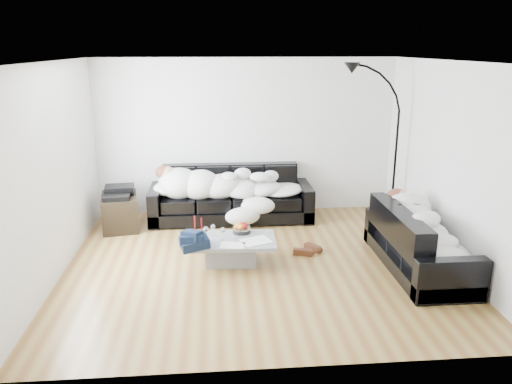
{
  "coord_description": "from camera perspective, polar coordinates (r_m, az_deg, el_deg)",
  "views": [
    {
      "loc": [
        -0.55,
        -6.06,
        2.78
      ],
      "look_at": [
        0.0,
        0.3,
        0.9
      ],
      "focal_mm": 35.0,
      "sensor_mm": 36.0,
      "label": 1
    }
  ],
  "objects": [
    {
      "name": "sleeper_back",
      "position": [
        8.1,
        -2.88,
        1.1
      ],
      "size": [
        2.23,
        0.77,
        0.45
      ],
      "primitive_type": null,
      "color": "silver",
      "rests_on": "sofa_back"
    },
    {
      "name": "newspaper_a",
      "position": [
        6.48,
        -0.01,
        -5.59
      ],
      "size": [
        0.45,
        0.4,
        0.01
      ],
      "primitive_type": "cube",
      "rotation": [
        0.0,
        0.0,
        0.38
      ],
      "color": "silver",
      "rests_on": "coffee_table"
    },
    {
      "name": "wall_right",
      "position": [
        6.94,
        21.29,
        2.97
      ],
      "size": [
        0.02,
        4.5,
        2.6
      ],
      "primitive_type": "cube",
      "color": "silver",
      "rests_on": "ground"
    },
    {
      "name": "stereo",
      "position": [
        8.04,
        -15.45,
        0.06
      ],
      "size": [
        0.47,
        0.39,
        0.13
      ],
      "primitive_type": "cube",
      "rotation": [
        0.0,
        0.0,
        0.11
      ],
      "color": "black",
      "rests_on": "av_cabinet"
    },
    {
      "name": "newspaper_b",
      "position": [
        6.35,
        -2.7,
        -6.08
      ],
      "size": [
        0.34,
        0.27,
        0.01
      ],
      "primitive_type": "cube",
      "rotation": [
        0.0,
        0.0,
        -0.18
      ],
      "color": "silver",
      "rests_on": "coffee_table"
    },
    {
      "name": "shoes",
      "position": [
        7.02,
        5.89,
        -6.57
      ],
      "size": [
        0.52,
        0.48,
        0.1
      ],
      "primitive_type": null,
      "rotation": [
        0.0,
        0.0,
        -0.51
      ],
      "color": "#472311",
      "rests_on": "ground"
    },
    {
      "name": "wine_glass_b",
      "position": [
        6.55,
        -5.74,
        -4.68
      ],
      "size": [
        0.08,
        0.08,
        0.18
      ],
      "primitive_type": "cylinder",
      "rotation": [
        0.0,
        0.0,
        0.12
      ],
      "color": "white",
      "rests_on": "coffee_table"
    },
    {
      "name": "sofa_back",
      "position": [
        8.21,
        -2.87,
        -0.24
      ],
      "size": [
        2.64,
        0.91,
        0.86
      ],
      "primitive_type": "cube",
      "color": "black",
      "rests_on": "ground"
    },
    {
      "name": "navy_jacket",
      "position": [
        6.29,
        -7.53,
        -4.81
      ],
      "size": [
        0.41,
        0.36,
        0.19
      ],
      "primitive_type": null,
      "rotation": [
        0.0,
        0.0,
        -0.14
      ],
      "color": "black",
      "rests_on": "coffee_table"
    },
    {
      "name": "floor_lamp",
      "position": [
        8.1,
        15.66,
        3.97
      ],
      "size": [
        0.84,
        0.41,
        2.24
      ],
      "primitive_type": null,
      "rotation": [
        0.0,
        0.0,
        0.1
      ],
      "color": "black",
      "rests_on": "ground"
    },
    {
      "name": "coffee_table",
      "position": [
        6.63,
        -2.93,
        -6.76
      ],
      "size": [
        1.2,
        0.73,
        0.34
      ],
      "primitive_type": "cube",
      "rotation": [
        0.0,
        0.0,
        -0.04
      ],
      "color": "#939699",
      "rests_on": "ground"
    },
    {
      "name": "fruit_bowl",
      "position": [
        6.74,
        -1.65,
        -4.1
      ],
      "size": [
        0.29,
        0.29,
        0.15
      ],
      "primitive_type": "cylinder",
      "rotation": [
        0.0,
        0.0,
        -0.23
      ],
      "color": "white",
      "rests_on": "coffee_table"
    },
    {
      "name": "wine_glass_a",
      "position": [
        6.68,
        -4.93,
        -4.34
      ],
      "size": [
        0.08,
        0.08,
        0.15
      ],
      "primitive_type": "cylinder",
      "rotation": [
        0.0,
        0.0,
        -0.29
      ],
      "color": "white",
      "rests_on": "coffee_table"
    },
    {
      "name": "candle_left",
      "position": [
        6.7,
        -6.99,
        -3.84
      ],
      "size": [
        0.05,
        0.05,
        0.26
      ],
      "primitive_type": "cylinder",
      "rotation": [
        0.0,
        0.0,
        0.03
      ],
      "color": "maroon",
      "rests_on": "coffee_table"
    },
    {
      "name": "candle_right",
      "position": [
        6.74,
        -6.24,
        -3.88
      ],
      "size": [
        0.05,
        0.05,
        0.22
      ],
      "primitive_type": "cylinder",
      "rotation": [
        0.0,
        0.0,
        0.29
      ],
      "color": "maroon",
      "rests_on": "coffee_table"
    },
    {
      "name": "av_cabinet",
      "position": [
        8.14,
        -15.27,
        -2.18
      ],
      "size": [
        0.65,
        0.85,
        0.53
      ],
      "primitive_type": "cube",
      "rotation": [
        0.0,
        0.0,
        0.17
      ],
      "color": "black",
      "rests_on": "ground"
    },
    {
      "name": "ground",
      "position": [
        6.69,
        0.22,
        -8.15
      ],
      "size": [
        5.0,
        5.0,
        0.0
      ],
      "primitive_type": "plane",
      "color": "brown",
      "rests_on": "ground"
    },
    {
      "name": "teal_cushion",
      "position": [
        7.14,
        16.15,
        -1.03
      ],
      "size": [
        0.42,
        0.38,
        0.2
      ],
      "primitive_type": "ellipsoid",
      "rotation": [
        0.0,
        0.0,
        0.24
      ],
      "color": "#0B4F3F",
      "rests_on": "sofa_right"
    },
    {
      "name": "wall_left",
      "position": [
        6.53,
        -22.18,
        2.1
      ],
      "size": [
        0.02,
        4.5,
        2.6
      ],
      "primitive_type": "cube",
      "color": "silver",
      "rests_on": "ground"
    },
    {
      "name": "sleeper_right",
      "position": [
        6.65,
        18.39,
        -3.35
      ],
      "size": [
        0.71,
        1.68,
        0.41
      ],
      "primitive_type": null,
      "rotation": [
        0.0,
        0.0,
        1.57
      ],
      "color": "silver",
      "rests_on": "sofa_right"
    },
    {
      "name": "wall_back",
      "position": [
        8.46,
        -1.14,
        6.32
      ],
      "size": [
        5.0,
        0.02,
        2.6
      ],
      "primitive_type": "cube",
      "color": "silver",
      "rests_on": "ground"
    },
    {
      "name": "wine_glass_c",
      "position": [
        6.51,
        -3.81,
        -4.79
      ],
      "size": [
        0.08,
        0.08,
        0.17
      ],
      "primitive_type": "cylinder",
      "rotation": [
        0.0,
        0.0,
        -0.14
      ],
      "color": "white",
      "rests_on": "coffee_table"
    },
    {
      "name": "ceiling",
      "position": [
        6.09,
        0.25,
        14.72
      ],
      "size": [
        5.0,
        5.0,
        0.0
      ],
      "primitive_type": "plane",
      "color": "white",
      "rests_on": "ground"
    },
    {
      "name": "sofa_right",
      "position": [
        6.73,
        18.22,
        -5.18
      ],
      "size": [
        0.84,
        1.96,
        0.79
      ],
      "primitive_type": "cube",
      "rotation": [
        0.0,
        0.0,
        1.57
      ],
      "color": "black",
      "rests_on": "ground"
    }
  ]
}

